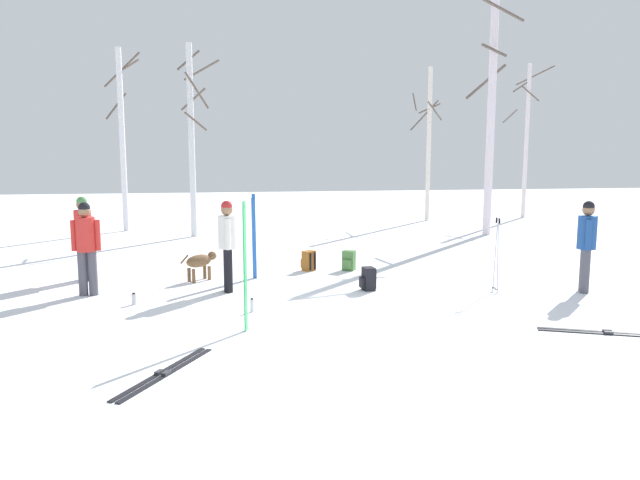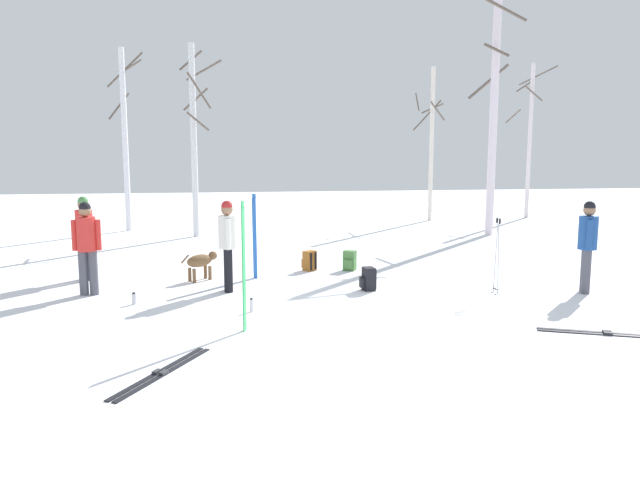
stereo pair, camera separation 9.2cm
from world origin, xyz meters
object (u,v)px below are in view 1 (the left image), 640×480
dog (201,262)px  backpack_2 (349,261)px  ski_pair_planted_0 (245,267)px  backpack_0 (368,279)px  birch_tree_1 (122,136)px  person_1 (227,240)px  ski_pair_lying_0 (165,373)px  person_2 (86,242)px  ski_poles_0 (497,253)px  water_bottle_0 (252,305)px  backpack_1 (309,261)px  birch_tree_4 (491,111)px  person_0 (83,233)px  person_3 (587,240)px  birch_tree_3 (428,142)px  birch_tree_2 (192,136)px  ski_pair_lying_1 (604,333)px  birch_tree_5 (526,137)px  ski_pair_planted_1 (254,237)px  water_bottle_1 (134,299)px

dog → backpack_2: size_ratio=1.65×
ski_pair_planted_0 → backpack_0: ski_pair_planted_0 is taller
dog → birch_tree_1: size_ratio=0.12×
person_1 → ski_pair_lying_0: (-0.78, -4.23, -0.97)m
person_2 → ski_pair_lying_0: person_2 is taller
person_2 → dog: bearing=26.5°
ski_poles_0 → water_bottle_0: size_ratio=6.02×
dog → backpack_1: bearing=16.5°
backpack_2 → birch_tree_4: size_ratio=0.06×
person_0 → person_3: size_ratio=1.00×
ski_pair_planted_0 → birch_tree_3: birch_tree_3 is taller
backpack_1 → water_bottle_0: backpack_1 is taller
water_bottle_0 → birch_tree_3: 14.42m
person_0 → birch_tree_2: 6.73m
ski_pair_lying_1 → birch_tree_1: size_ratio=0.30×
person_0 → birch_tree_1: size_ratio=0.29×
dog → birch_tree_5: bearing=39.6°
birch_tree_5 → dog: bearing=-140.4°
ski_pair_lying_0 → ski_poles_0: (5.72, 3.38, 0.74)m
ski_pair_lying_0 → birch_tree_3: size_ratio=0.31×
person_3 → birch_tree_2: birch_tree_2 is taller
ski_pair_lying_1 → birch_tree_3: (2.07, 14.22, 2.92)m
birch_tree_4 → birch_tree_5: 5.63m
ski_pair_lying_1 → birch_tree_5: 16.10m
dog → birch_tree_2: (-0.42, 6.51, 2.65)m
backpack_1 → backpack_2: size_ratio=1.00×
backpack_1 → birch_tree_5: (9.74, 9.27, 2.89)m
person_3 → ski_pair_planted_1: 6.44m
backpack_1 → birch_tree_5: 13.75m
person_1 → ski_pair_lying_0: person_1 is taller
water_bottle_0 → birch_tree_3: bearing=59.9°
ski_pair_planted_0 → ski_pair_lying_1: 5.32m
ski_pair_planted_1 → birch_tree_2: 6.98m
person_0 → water_bottle_0: person_0 is taller
birch_tree_2 → birch_tree_4: size_ratio=0.78×
ski_pair_planted_1 → birch_tree_1: 9.27m
water_bottle_0 → birch_tree_2: 9.70m
water_bottle_0 → birch_tree_3: size_ratio=0.04×
backpack_2 → birch_tree_3: (4.82, 9.03, 2.71)m
ski_pair_lying_0 → birch_tree_1: bearing=100.3°
ski_pair_lying_0 → birch_tree_2: 12.19m
ski_poles_0 → water_bottle_1: ski_poles_0 is taller
backpack_0 → backpack_1: bearing=112.6°
backpack_2 → water_bottle_1: bearing=-150.5°
ski_pair_planted_0 → backpack_2: ski_pair_planted_0 is taller
ski_poles_0 → backpack_2: (-2.29, 2.50, -0.54)m
person_0 → water_bottle_1: (1.26, -2.24, -0.88)m
ski_pair_lying_0 → birch_tree_4: 14.50m
water_bottle_1 → person_2: bearing=137.4°
ski_pair_lying_1 → backpack_0: 4.26m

